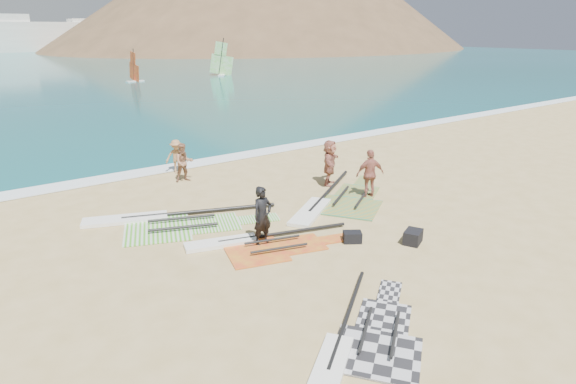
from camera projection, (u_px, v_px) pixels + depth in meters
ground at (399, 256)px, 13.58m from camera, size 300.00×300.00×0.00m
surf_line at (201, 163)px, 22.97m from camera, size 300.00×1.20×0.04m
headland_main at (272, 48)px, 160.46m from camera, size 143.00×143.00×45.00m
headland_minor at (331, 46)px, 187.72m from camera, size 70.00×70.00×28.00m
rig_grey at (359, 344)px, 9.69m from camera, size 4.63×3.62×0.19m
rig_green at (166, 222)px, 15.85m from camera, size 6.20×3.88×0.21m
rig_orange at (335, 202)px, 17.66m from camera, size 6.27×4.66×0.21m
rig_red at (258, 244)px, 14.19m from camera, size 5.00×2.71×0.20m
gear_bag_near at (413, 237)px, 14.32m from camera, size 0.76×0.68×0.40m
gear_bag_far at (352, 237)px, 14.41m from camera, size 0.66×0.62×0.32m
person_wetsuit at (262, 216)px, 14.00m from camera, size 0.70×0.50×1.80m
beachgoer_left at (184, 162)px, 20.00m from camera, size 0.88×0.74×1.62m
beachgoer_mid at (177, 156)px, 21.19m from camera, size 1.09×0.81×1.50m
beachgoer_back at (370, 174)px, 17.99m from camera, size 1.18×0.81×1.86m
beachgoer_right at (330, 163)px, 19.52m from camera, size 1.65×1.58×1.87m
windsurfer_centre at (134, 72)px, 58.03m from camera, size 2.21×2.64×3.94m
windsurfer_right at (222, 65)px, 65.77m from camera, size 2.80×2.71×5.03m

